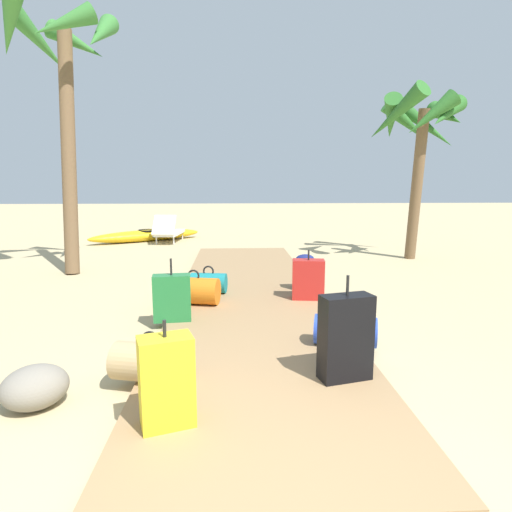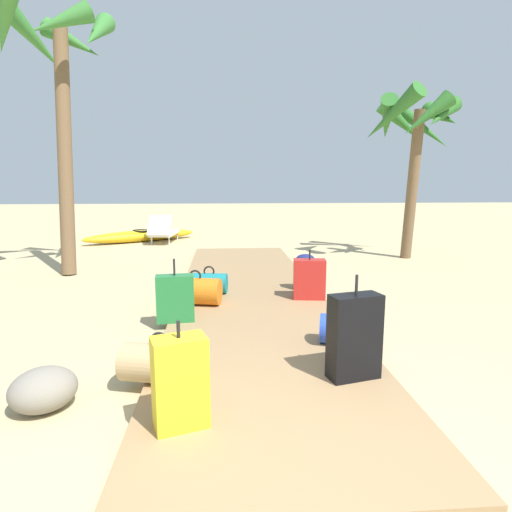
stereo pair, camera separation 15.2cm
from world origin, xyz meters
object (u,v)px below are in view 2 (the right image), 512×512
Objects in this scene: suitcase_black at (354,337)px; backpack_navy at (305,271)px; duffel_bag_tan at (160,364)px; duffel_bag_blue at (351,330)px; palm_tree_far_right at (414,128)px; suitcase_green at (175,298)px; palm_tree_far_left at (56,64)px; lounge_chair at (164,231)px; kayak at (141,236)px; suitcase_yellow at (180,382)px; duffel_bag_teal at (209,283)px; duffel_bag_orange at (196,291)px; suitcase_red at (309,279)px.

suitcase_black reaches higher than backpack_navy.
duffel_bag_blue is (1.78, 0.68, -0.01)m from duffel_bag_tan.
suitcase_green is at bearing -137.42° from palm_tree_far_right.
palm_tree_far_left is 5.35m from lounge_chair.
kayak is (-0.68, 0.31, -0.16)m from lounge_chair.
palm_tree_far_left reaches higher than duffel_bag_blue.
palm_tree_far_right is (4.40, 6.50, 2.45)m from suitcase_yellow.
suitcase_yellow reaches higher than duffel_bag_teal.
suitcase_black is at bearing -93.20° from backpack_navy.
palm_tree_far_right is (4.32, 3.03, 2.61)m from duffel_bag_teal.
duffel_bag_blue reaches higher than kayak.
duffel_bag_orange is 2.71m from suitcase_black.
duffel_bag_orange is at bearing -78.78° from lounge_chair.
duffel_bag_blue is at bearing -43.73° from duffel_bag_orange.
palm_tree_far_right is at bearing 35.04° from duffel_bag_teal.
suitcase_yellow is 1.10× the size of duffel_bag_blue.
suitcase_black is 0.77m from duffel_bag_blue.
suitcase_yellow is 8.22m from palm_tree_far_right.
lounge_chair is at bearing 101.22° from duffel_bag_orange.
backpack_navy is (1.75, 2.94, 0.12)m from duffel_bag_tan.
suitcase_red is 1.47m from duffel_bag_teal.
suitcase_green is at bearing 91.74° from duffel_bag_tan.
suitcase_black is 0.18× the size of palm_tree_far_left.
duffel_bag_tan is at bearing -120.72° from backpack_navy.
suitcase_black reaches higher than lounge_chair.
suitcase_green is at bearing 135.59° from suitcase_black.
palm_tree_far_left is at bearing 148.92° from suitcase_red.
palm_tree_far_right is 1.17× the size of kayak.
palm_tree_far_right is at bearing 42.58° from suitcase_green.
duffel_bag_tan is 3.42m from backpack_navy.
duffel_bag_tan is 6.44m from palm_tree_far_left.
suitcase_black is 2.28m from suitcase_green.
suitcase_red is 0.14× the size of palm_tree_far_left.
palm_tree_far_left is 1.53× the size of kayak.
duffel_bag_teal is at bearing 124.51° from duffel_bag_blue.
suitcase_green reaches higher than duffel_bag_blue.
palm_tree_far_right reaches higher than duffel_bag_tan.
suitcase_yellow is (0.08, -2.90, 0.13)m from duffel_bag_orange.
lounge_chair reaches higher than kayak.
suitcase_green is at bearing -105.40° from duffel_bag_orange.
duffel_bag_blue is at bearing -118.84° from palm_tree_far_right.
suitcase_black is 1.20× the size of suitcase_yellow.
suitcase_yellow reaches higher than duffel_bag_blue.
palm_tree_far_right is at bearing -27.22° from lounge_chair.
duffel_bag_tan is at bearing -128.30° from palm_tree_far_right.
duffel_bag_orange is 0.60m from duffel_bag_teal.
lounge_chair is (-2.87, 6.41, -0.03)m from suitcase_red.
suitcase_yellow is at bearing -81.67° from lounge_chair.
suitcase_yellow is at bearing -113.00° from backpack_navy.
palm_tree_far_left is (-4.06, 2.45, 3.37)m from suitcase_red.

